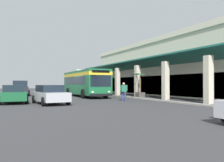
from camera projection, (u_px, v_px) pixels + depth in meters
name	position (u px, v px, depth m)	size (l,w,h in m)	color
ground	(139.00, 96.00, 30.32)	(120.00, 120.00, 0.00)	#38383A
curb_strip	(115.00, 96.00, 29.52)	(38.27, 0.50, 0.12)	#9E998E
plaza_building	(175.00, 69.00, 33.66)	(32.20, 13.57, 7.48)	beige
transit_bus	(84.00, 81.00, 28.64)	(11.25, 2.95, 3.34)	#196638
parked_sedan_silver	(50.00, 94.00, 17.95)	(4.56, 2.30, 1.47)	#B2B5BA
parked_sedan_green	(13.00, 94.00, 18.93)	(4.44, 2.08, 1.47)	#195933
parked_suv_charcoal	(20.00, 88.00, 30.46)	(4.93, 2.44, 1.97)	#232328
pedestrian	(124.00, 91.00, 21.33)	(0.49, 0.65, 1.68)	navy
potted_palm	(140.00, 91.00, 26.59)	(1.74, 1.82, 2.78)	#4C4742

